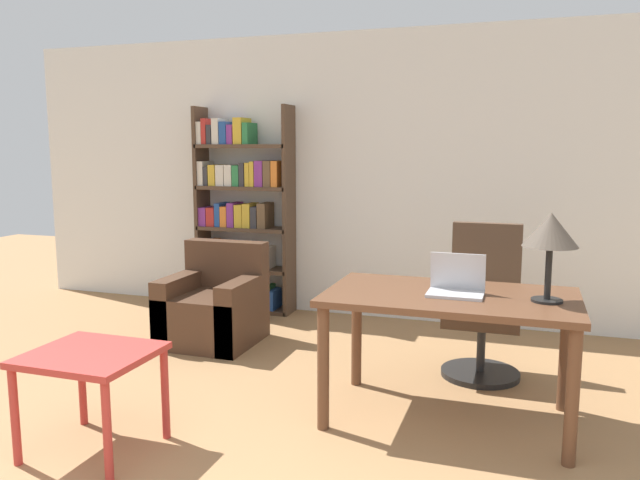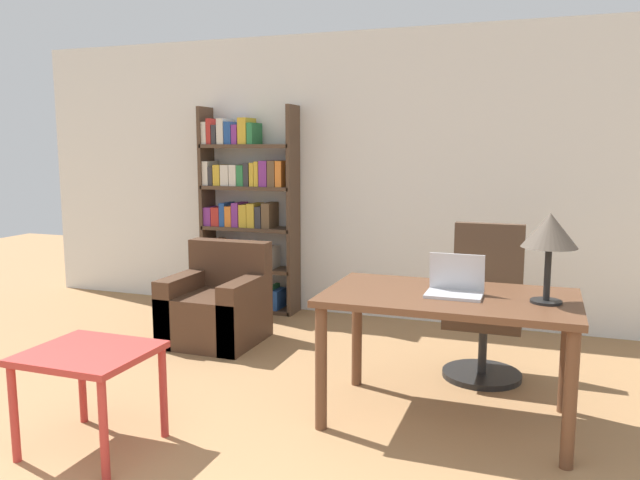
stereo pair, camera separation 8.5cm
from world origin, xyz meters
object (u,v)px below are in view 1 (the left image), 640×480
at_px(side_table_blue, 91,367).
at_px(table_lamp, 551,232).
at_px(desk, 450,311).
at_px(office_chair, 483,308).
at_px(laptop, 456,286).
at_px(bookshelf, 240,219).
at_px(armchair, 214,309).

bearing_deg(side_table_blue, table_lamp, 23.41).
distance_m(desk, office_chair, 0.91).
bearing_deg(desk, laptop, -10.75).
height_order(side_table_blue, bookshelf, bookshelf).
height_order(desk, side_table_blue, desk).
bearing_deg(table_lamp, desk, 177.79).
distance_m(table_lamp, armchair, 2.90).
xyz_separation_m(laptop, armchair, (-2.09, 0.92, -0.55)).
relative_size(side_table_blue, armchair, 0.77).
relative_size(office_chair, armchair, 1.31).
height_order(laptop, office_chair, office_chair).
distance_m(laptop, office_chair, 0.96).
bearing_deg(office_chair, bookshelf, 156.23).
distance_m(laptop, table_lamp, 0.60).
bearing_deg(table_lamp, laptop, 178.34).
height_order(laptop, table_lamp, table_lamp).
distance_m(table_lamp, office_chair, 1.20).
relative_size(office_chair, side_table_blue, 1.71).
height_order(laptop, side_table_blue, laptop).
bearing_deg(armchair, bookshelf, 103.53).
bearing_deg(bookshelf, laptop, -39.96).
bearing_deg(side_table_blue, armchair, 98.99).
bearing_deg(bookshelf, office_chair, -23.77).
bearing_deg(desk, armchair, 156.04).
distance_m(table_lamp, side_table_blue, 2.59).
bearing_deg(desk, table_lamp, -2.21).
bearing_deg(desk, side_table_blue, -150.06).
bearing_deg(laptop, bookshelf, 140.04).
height_order(table_lamp, bookshelf, bookshelf).
height_order(side_table_blue, armchair, armchair).
bearing_deg(table_lamp, bookshelf, 145.18).
bearing_deg(table_lamp, armchair, 160.15).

